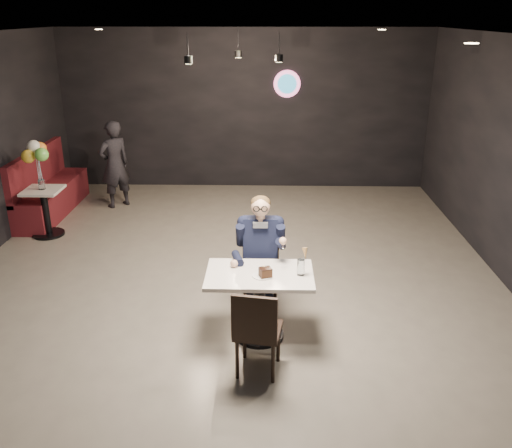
{
  "coord_description": "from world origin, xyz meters",
  "views": [
    {
      "loc": [
        0.48,
        -5.91,
        3.24
      ],
      "look_at": [
        0.34,
        -0.33,
        1.06
      ],
      "focal_mm": 38.0,
      "sensor_mm": 36.0,
      "label": 1
    }
  ],
  "objects_px": {
    "chair_near": "(258,329)",
    "main_table": "(259,305)",
    "chair_far": "(260,274)",
    "balloon_vase": "(42,184)",
    "side_table": "(46,215)",
    "sundae_glass": "(301,267)",
    "booth_bench": "(50,182)",
    "seated_man": "(260,254)",
    "passerby": "(115,164)"
  },
  "relations": [
    {
      "from": "booth_bench",
      "to": "passerby",
      "type": "bearing_deg",
      "value": 20.75
    },
    {
      "from": "booth_bench",
      "to": "chair_far",
      "type": "bearing_deg",
      "value": -41.31
    },
    {
      "from": "chair_far",
      "to": "passerby",
      "type": "bearing_deg",
      "value": 126.05
    },
    {
      "from": "seated_man",
      "to": "balloon_vase",
      "type": "distance_m",
      "value": 4.0
    },
    {
      "from": "main_table",
      "to": "passerby",
      "type": "xyz_separation_m",
      "value": [
        -2.61,
        4.14,
        0.39
      ]
    },
    {
      "from": "seated_man",
      "to": "balloon_vase",
      "type": "height_order",
      "value": "seated_man"
    },
    {
      "from": "chair_far",
      "to": "balloon_vase",
      "type": "relative_size",
      "value": 6.15
    },
    {
      "from": "balloon_vase",
      "to": "passerby",
      "type": "bearing_deg",
      "value": 62.35
    },
    {
      "from": "seated_man",
      "to": "side_table",
      "type": "height_order",
      "value": "seated_man"
    },
    {
      "from": "main_table",
      "to": "balloon_vase",
      "type": "height_order",
      "value": "balloon_vase"
    },
    {
      "from": "chair_near",
      "to": "main_table",
      "type": "bearing_deg",
      "value": 99.24
    },
    {
      "from": "chair_far",
      "to": "seated_man",
      "type": "distance_m",
      "value": 0.26
    },
    {
      "from": "chair_near",
      "to": "side_table",
      "type": "relative_size",
      "value": 1.36
    },
    {
      "from": "passerby",
      "to": "chair_near",
      "type": "bearing_deg",
      "value": 76.23
    },
    {
      "from": "chair_near",
      "to": "passerby",
      "type": "xyz_separation_m",
      "value": [
        -2.61,
        4.72,
        0.31
      ]
    },
    {
      "from": "chair_far",
      "to": "chair_near",
      "type": "relative_size",
      "value": 1.0
    },
    {
      "from": "seated_man",
      "to": "balloon_vase",
      "type": "bearing_deg",
      "value": 146.63
    },
    {
      "from": "chair_near",
      "to": "passerby",
      "type": "bearing_deg",
      "value": 128.19
    },
    {
      "from": "booth_bench",
      "to": "side_table",
      "type": "relative_size",
      "value": 3.25
    },
    {
      "from": "passerby",
      "to": "side_table",
      "type": "bearing_deg",
      "value": 19.63
    },
    {
      "from": "main_table",
      "to": "booth_bench",
      "type": "xyz_separation_m",
      "value": [
        -3.64,
        3.75,
        0.18
      ]
    },
    {
      "from": "sundae_glass",
      "to": "chair_near",
      "type": "bearing_deg",
      "value": -126.9
    },
    {
      "from": "seated_man",
      "to": "balloon_vase",
      "type": "relative_size",
      "value": 9.62
    },
    {
      "from": "booth_bench",
      "to": "seated_man",
      "type": "bearing_deg",
      "value": -41.31
    },
    {
      "from": "chair_far",
      "to": "balloon_vase",
      "type": "xyz_separation_m",
      "value": [
        -3.34,
        2.2,
        0.36
      ]
    },
    {
      "from": "chair_near",
      "to": "balloon_vase",
      "type": "xyz_separation_m",
      "value": [
        -3.34,
        3.33,
        0.36
      ]
    },
    {
      "from": "chair_near",
      "to": "booth_bench",
      "type": "height_order",
      "value": "booth_bench"
    },
    {
      "from": "passerby",
      "to": "chair_far",
      "type": "bearing_deg",
      "value": 83.33
    },
    {
      "from": "main_table",
      "to": "chair_far",
      "type": "height_order",
      "value": "chair_far"
    },
    {
      "from": "seated_man",
      "to": "side_table",
      "type": "bearing_deg",
      "value": 146.63
    },
    {
      "from": "sundae_glass",
      "to": "booth_bench",
      "type": "relative_size",
      "value": 0.08
    },
    {
      "from": "seated_man",
      "to": "sundae_glass",
      "type": "distance_m",
      "value": 0.72
    },
    {
      "from": "chair_far",
      "to": "passerby",
      "type": "height_order",
      "value": "passerby"
    },
    {
      "from": "main_table",
      "to": "sundae_glass",
      "type": "relative_size",
      "value": 6.46
    },
    {
      "from": "balloon_vase",
      "to": "booth_bench",
      "type": "bearing_deg",
      "value": 106.7
    },
    {
      "from": "balloon_vase",
      "to": "sundae_glass",
      "type": "bearing_deg",
      "value": -36.44
    },
    {
      "from": "chair_far",
      "to": "passerby",
      "type": "distance_m",
      "value": 4.45
    },
    {
      "from": "sundae_glass",
      "to": "booth_bench",
      "type": "xyz_separation_m",
      "value": [
        -4.06,
        3.78,
        -0.28
      ]
    },
    {
      "from": "balloon_vase",
      "to": "seated_man",
      "type": "bearing_deg",
      "value": -33.37
    },
    {
      "from": "chair_near",
      "to": "booth_bench",
      "type": "bearing_deg",
      "value": 139.27
    },
    {
      "from": "main_table",
      "to": "side_table",
      "type": "distance_m",
      "value": 4.33
    },
    {
      "from": "chair_far",
      "to": "side_table",
      "type": "relative_size",
      "value": 1.36
    },
    {
      "from": "chair_far",
      "to": "main_table",
      "type": "bearing_deg",
      "value": -90.0
    },
    {
      "from": "chair_far",
      "to": "seated_man",
      "type": "bearing_deg",
      "value": -90.0
    },
    {
      "from": "booth_bench",
      "to": "main_table",
      "type": "bearing_deg",
      "value": -45.85
    },
    {
      "from": "booth_bench",
      "to": "passerby",
      "type": "xyz_separation_m",
      "value": [
        1.03,
        0.39,
        0.22
      ]
    },
    {
      "from": "seated_man",
      "to": "passerby",
      "type": "bearing_deg",
      "value": 126.05
    },
    {
      "from": "booth_bench",
      "to": "passerby",
      "type": "relative_size",
      "value": 1.44
    },
    {
      "from": "side_table",
      "to": "chair_near",
      "type": "bearing_deg",
      "value": -44.94
    },
    {
      "from": "side_table",
      "to": "balloon_vase",
      "type": "distance_m",
      "value": 0.49
    }
  ]
}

